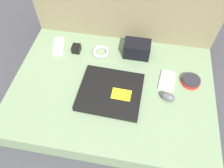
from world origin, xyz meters
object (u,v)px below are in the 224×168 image
at_px(phone_silver, 59,46).
at_px(camera_pouch, 137,49).
at_px(speaker_puck, 191,81).
at_px(laptop, 111,92).
at_px(phone_black, 167,81).
at_px(computer_mouse, 168,97).
at_px(charger_brick, 76,49).

bearing_deg(phone_silver, camera_pouch, -11.60).
bearing_deg(speaker_puck, phone_silver, 170.19).
height_order(laptop, phone_silver, laptop).
height_order(speaker_puck, camera_pouch, camera_pouch).
relative_size(laptop, speaker_puck, 3.31).
bearing_deg(phone_black, speaker_puck, 12.42).
height_order(phone_silver, camera_pouch, camera_pouch).
bearing_deg(computer_mouse, speaker_puck, 63.49).
bearing_deg(laptop, phone_silver, 145.30).
relative_size(laptop, phone_silver, 2.19).
relative_size(speaker_puck, phone_black, 0.70).
distance_m(laptop, speaker_puck, 0.40).
distance_m(laptop, camera_pouch, 0.29).
bearing_deg(phone_silver, phone_black, -26.48).
xyz_separation_m(computer_mouse, phone_black, (-0.00, 0.10, -0.01)).
bearing_deg(phone_black, charger_brick, 172.77).
relative_size(phone_black, camera_pouch, 0.95).
relative_size(speaker_puck, charger_brick, 1.85).
bearing_deg(phone_silver, speaker_puck, -23.60).
bearing_deg(phone_silver, charger_brick, -21.43).
bearing_deg(computer_mouse, camera_pouch, 140.99).
distance_m(speaker_puck, camera_pouch, 0.32).
bearing_deg(laptop, speaker_puck, 21.08).
distance_m(phone_black, camera_pouch, 0.23).
distance_m(computer_mouse, phone_black, 0.11).
height_order(laptop, computer_mouse, computer_mouse).
relative_size(speaker_puck, camera_pouch, 0.66).
xyz_separation_m(computer_mouse, charger_brick, (-0.50, 0.23, -0.00)).
bearing_deg(computer_mouse, phone_silver, 175.37).
bearing_deg(phone_black, phone_silver, 173.82).
height_order(laptop, speaker_puck, same).
xyz_separation_m(laptop, phone_silver, (-0.34, 0.25, -0.00)).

